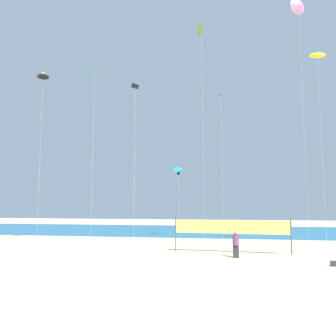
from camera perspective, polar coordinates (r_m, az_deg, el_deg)
name	(u,v)px	position (r m, az deg, el deg)	size (l,w,h in m)	color
ground_plane	(167,279)	(15.71, -0.13, -17.95)	(120.00, 120.00, 0.00)	beige
ocean_band	(208,231)	(43.67, 6.70, -10.30)	(120.00, 20.00, 0.01)	#1E6B99
beachgoer_plum_shirt	(236,243)	(21.90, 11.19, -12.15)	(0.38, 0.38, 1.64)	#2D2D33
volleyball_net	(231,228)	(23.82, 10.41, -9.85)	(7.71, 0.75, 2.40)	#4C4C51
beach_handbag	(334,264)	(20.61, 25.88, -14.11)	(0.35, 0.18, 0.28)	#2D2D33
kite_yellow_inflatable	(318,56)	(31.02, 23.60, 16.68)	(1.33, 0.52, 15.39)	silver
kite_pink_delta	(299,6)	(37.62, 20.91, 23.90)	(1.58, 1.19, 22.64)	silver
kite_black_diamond	(135,89)	(25.41, -5.44, 12.93)	(0.67, 0.68, 11.93)	silver
kite_lime_delta	(202,31)	(34.29, 5.62, 21.76)	(0.85, 1.08, 19.84)	silver
kite_green_diamond	(94,72)	(30.84, -12.14, 15.30)	(0.73, 0.73, 15.00)	silver
kite_black_inflatable	(43,77)	(31.68, -20.04, 14.02)	(0.74, 1.56, 14.38)	silver
kite_cyan_tube	(178,170)	(35.59, 1.75, -0.37)	(0.68, 1.44, 7.09)	silver
kite_violet_diamond	(221,104)	(32.76, 8.84, 10.52)	(0.48, 0.47, 13.54)	silver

